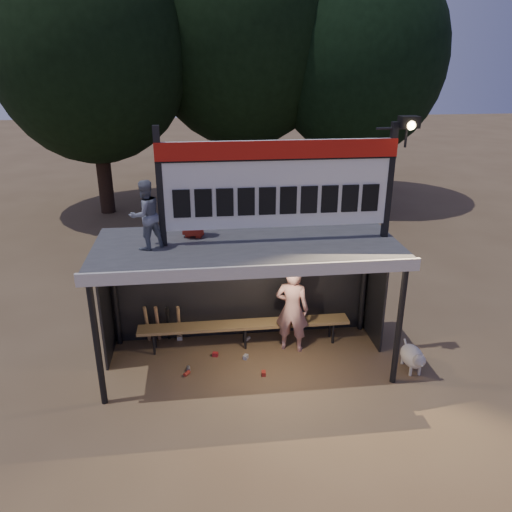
{
  "coord_description": "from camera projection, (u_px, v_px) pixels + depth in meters",
  "views": [
    {
      "loc": [
        -0.75,
        -7.7,
        5.16
      ],
      "look_at": [
        0.2,
        0.4,
        1.9
      ],
      "focal_mm": 35.0,
      "sensor_mm": 36.0,
      "label": 1
    }
  ],
  "objects": [
    {
      "name": "ground",
      "position": [
        248.0,
        361.0,
        9.1
      ],
      "size": [
        80.0,
        80.0,
        0.0
      ],
      "primitive_type": "plane",
      "color": "brown",
      "rests_on": "ground"
    },
    {
      "name": "child_a",
      "position": [
        145.0,
        215.0,
        7.77
      ],
      "size": [
        0.68,
        0.65,
        1.1
      ],
      "primitive_type": "imported",
      "rotation": [
        0.0,
        0.0,
        3.75
      ],
      "color": "slate",
      "rests_on": "dugout_shelter"
    },
    {
      "name": "tree_left",
      "position": [
        90.0,
        45.0,
        15.84
      ],
      "size": [
        6.46,
        6.46,
        9.27
      ],
      "color": "black",
      "rests_on": "ground"
    },
    {
      "name": "tree_right",
      "position": [
        359.0,
        56.0,
        17.4
      ],
      "size": [
        6.08,
        6.08,
        8.72
      ],
      "color": "black",
      "rests_on": "ground"
    },
    {
      "name": "dog",
      "position": [
        413.0,
        357.0,
        8.73
      ],
      "size": [
        0.36,
        0.81,
        0.49
      ],
      "color": "white",
      "rests_on": "ground"
    },
    {
      "name": "player",
      "position": [
        292.0,
        309.0,
        9.18
      ],
      "size": [
        0.71,
        0.58,
        1.69
      ],
      "primitive_type": "imported",
      "rotation": [
        0.0,
        0.0,
        2.81
      ],
      "color": "silver",
      "rests_on": "ground"
    },
    {
      "name": "tree_mid",
      "position": [
        242.0,
        26.0,
        17.53
      ],
      "size": [
        7.22,
        7.22,
        10.36
      ],
      "color": "#311E15",
      "rests_on": "ground"
    },
    {
      "name": "litter",
      "position": [
        218.0,
        357.0,
        9.16
      ],
      "size": [
        1.57,
        1.45,
        0.08
      ],
      "color": "#B42B1E",
      "rests_on": "ground"
    },
    {
      "name": "bench",
      "position": [
        245.0,
        325.0,
        9.44
      ],
      "size": [
        4.0,
        0.35,
        0.48
      ],
      "color": "olive",
      "rests_on": "ground"
    },
    {
      "name": "dugout_shelter",
      "position": [
        246.0,
        263.0,
        8.64
      ],
      "size": [
        5.1,
        2.08,
        2.32
      ],
      "color": "#3C3C3F",
      "rests_on": "ground"
    },
    {
      "name": "bats",
      "position": [
        163.0,
        323.0,
        9.53
      ],
      "size": [
        0.68,
        0.35,
        0.84
      ],
      "color": "#9F774A",
      "rests_on": "ground"
    },
    {
      "name": "scoreboard_assembly",
      "position": [
        281.0,
        181.0,
        7.92
      ],
      "size": [
        4.1,
        0.27,
        1.99
      ],
      "color": "black",
      "rests_on": "dugout_shelter"
    },
    {
      "name": "child_b",
      "position": [
        193.0,
        207.0,
        8.28
      ],
      "size": [
        0.6,
        0.5,
        1.06
      ],
      "primitive_type": "imported",
      "rotation": [
        0.0,
        0.0,
        2.77
      ],
      "color": "#A32619",
      "rests_on": "dugout_shelter"
    }
  ]
}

